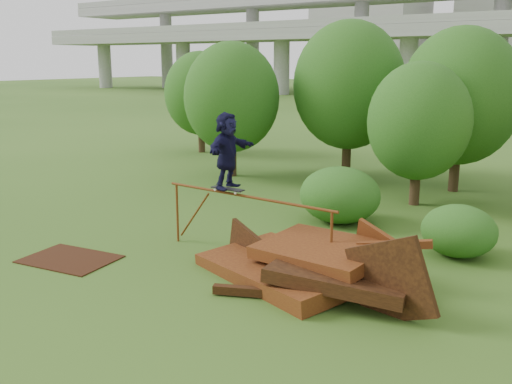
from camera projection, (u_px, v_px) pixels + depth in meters
The scene contains 14 objects.
ground at pixel (234, 290), 11.74m from camera, with size 240.00×240.00×0.00m, color #2D5116.
scrap_pile at pixel (308, 266), 12.06m from camera, with size 5.73×3.38×1.97m.
grind_rail at pixel (247, 208), 13.35m from camera, with size 4.85×0.27×1.56m.
skateboard at pixel (228, 189), 13.60m from camera, with size 0.88×0.27×0.09m.
skater at pixel (227, 151), 13.39m from camera, with size 1.68×0.53×1.81m, color black.
flat_plate at pixel (70, 259), 13.56m from camera, with size 2.12×1.51×0.03m, color black.
tree_0 at pixel (232, 97), 22.75m from camera, with size 3.83×3.83×5.40m.
tree_1 at pixel (349, 85), 22.90m from camera, with size 4.48×4.48×6.24m.
tree_2 at pixel (419, 121), 18.16m from camera, with size 3.29×3.29×4.63m.
tree_3 at pixel (460, 96), 19.95m from camera, with size 4.20×4.20×5.82m.
tree_6 at pixel (201, 93), 28.85m from camera, with size 3.66×3.66×5.12m.
shrub_left at pixel (340, 195), 16.52m from camera, with size 2.38×2.19×1.64m, color #1C4713.
shrub_right at pixel (459, 231), 13.67m from camera, with size 1.79×1.64×1.27m, color #1C4713.
building_right at pixel (506, 6), 99.52m from camera, with size 14.00×14.00×28.00m, color #9E9E99.
Camera 1 is at (6.57, -8.82, 4.62)m, focal length 40.00 mm.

